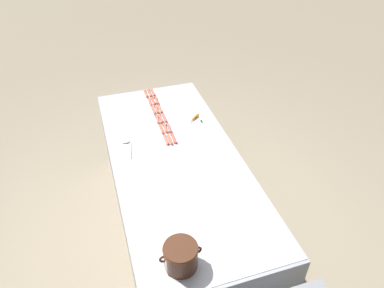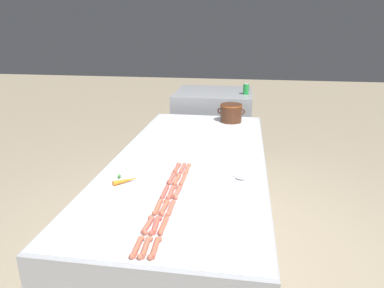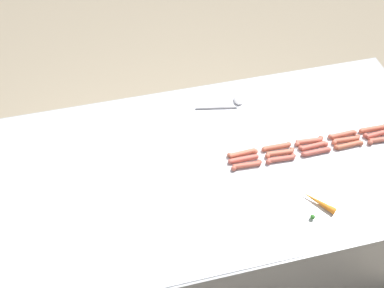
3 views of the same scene
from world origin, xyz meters
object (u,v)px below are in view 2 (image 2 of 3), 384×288
Objects in this scene: hot_dog_10 at (177,179)px; hot_dog_15 at (177,192)px; hot_dog_0 at (137,247)px; hot_dog_8 at (164,207)px; hot_dog_6 at (145,248)px; back_cabinet at (213,132)px; hot_dog_14 at (171,208)px; bean_pot at (231,112)px; soda_can at (246,89)px; hot_dog_5 at (177,168)px; hot_dog_17 at (188,169)px; carrot at (126,180)px; hot_dog_11 at (183,168)px; hot_dog_2 at (158,207)px; hot_dog_13 at (164,225)px; hot_dog_12 at (155,248)px; hot_dog_16 at (183,180)px; hot_dog_7 at (156,225)px; hot_dog_1 at (148,225)px; hot_dog_9 at (171,192)px; hot_dog_4 at (171,178)px; serving_spoon at (240,175)px; hot_dog_3 at (165,192)px.

hot_dog_10 is 1.00× the size of hot_dog_15.
hot_dog_10 is (0.04, 0.70, 0.00)m from hot_dog_0.
hot_dog_6 is at bearing -90.35° from hot_dog_8.
back_cabinet is 2.67m from hot_dog_14.
soda_can is at bearing 79.24° from bean_pot.
hot_dog_5 and hot_dog_15 have the same top height.
hot_dog_15 is 0.56× the size of bean_pot.
hot_dog_17 is 0.42m from carrot.
hot_dog_11 is at bearing 87.37° from hot_dog_0.
hot_dog_2 is 1.00× the size of hot_dog_13.
hot_dog_17 is at bearing -89.27° from back_cabinet.
hot_dog_6 is 0.53m from hot_dog_15.
hot_dog_0 is 1.00× the size of hot_dog_12.
hot_dog_16 is 0.35m from carrot.
soda_can reaches higher than hot_dog_7.
back_cabinet is at bearing 88.76° from hot_dog_5.
hot_dog_1 is 0.36m from hot_dog_15.
hot_dog_1 and hot_dog_9 have the same top height.
hot_dog_4 and hot_dog_9 have the same top height.
hot_dog_8 and hot_dog_10 have the same top height.
hot_dog_2 is at bearing -179.78° from hot_dog_14.
carrot is at bearing 123.39° from hot_dog_7.
hot_dog_11 and hot_dog_13 have the same top height.
hot_dog_13 is 0.52m from hot_dog_16.
hot_dog_16 is 0.57× the size of serving_spoon.
hot_dog_8 is at bearing -93.91° from hot_dog_17.
hot_dog_15 is 0.35m from carrot.
hot_dog_0 is 1.00× the size of hot_dog_1.
bean_pot reaches higher than serving_spoon.
hot_dog_17 is at bearing 77.72° from hot_dog_10.
hot_dog_0 is at bearing -116.65° from serving_spoon.
hot_dog_5 is 1.00× the size of hot_dog_6.
hot_dog_3 is 0.07m from hot_dog_15.
hot_dog_12 is (0.08, -0.17, 0.00)m from hot_dog_1.
bean_pot is at bearing 79.53° from hot_dog_3.
hot_dog_5 is at bearing 173.72° from serving_spoon.
hot_dog_0 is at bearing -90.92° from back_cabinet.
hot_dog_15 is at bearing -98.89° from soda_can.
back_cabinet is at bearing 89.78° from hot_dog_9.
hot_dog_0 is 0.54m from hot_dog_15.
carrot is (-0.34, 0.45, 0.00)m from hot_dog_13.
serving_spoon is at bearing 39.17° from hot_dog_9.
hot_dog_16 is (0.04, 0.70, 0.00)m from hot_dog_6.
back_cabinet reaches higher than hot_dog_0.
hot_dog_11 is at bearing -101.64° from bean_pot.
soda_can reaches higher than carrot.
hot_dog_4 is at bearing -101.80° from bean_pot.
hot_dog_2 is at bearing 112.54° from hot_dog_13.
carrot is (-0.30, 0.63, 0.00)m from hot_dog_6.
hot_dog_0 is 1.00× the size of hot_dog_5.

